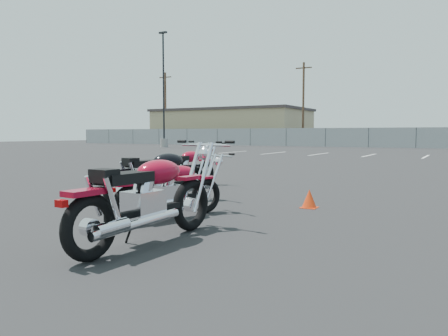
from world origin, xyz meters
The scene contains 12 objects.
ground centered at (0.00, 0.00, 0.00)m, with size 120.00×120.00×0.00m, color black.
motorcycle_front_red centered at (-1.63, 2.06, 0.48)m, with size 0.83×2.16×1.06m.
motorcycle_second_black centered at (-0.65, -0.19, 0.52)m, with size 1.07×2.30×1.13m.
motorcycle_third_red centered at (0.20, -1.04, 0.44)m, with size 1.06×1.95×0.97m.
motorcycle_rear_red centered at (0.87, -2.39, 0.54)m, with size 0.94×2.42×1.19m.
training_cone_near centered at (1.71, 0.91, 0.16)m, with size 0.27×0.27×0.32m.
light_pole_west centered at (-20.61, 26.25, 2.75)m, with size 0.80×0.70×10.49m.
chainlink_fence centered at (0.00, 35.00, 0.90)m, with size 80.06×0.06×1.80m.
tan_building_west centered at (-22.00, 42.00, 2.16)m, with size 18.40×10.40×4.30m.
utility_pole_a centered at (-30.00, 39.00, 4.69)m, with size 1.80×0.24×9.00m.
utility_pole_b centered at (-12.00, 40.00, 4.69)m, with size 1.80×0.24×9.00m.
parking_line_stripes centered at (-2.50, 20.00, 0.00)m, with size 15.12×4.00×0.01m.
Camera 1 is at (4.07, -6.28, 1.28)m, focal length 35.00 mm.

